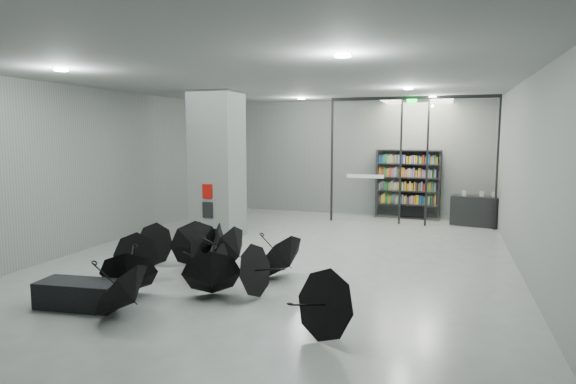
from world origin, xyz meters
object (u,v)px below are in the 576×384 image
(bench, at_px, (79,294))
(umbrella_cluster, at_px, (207,270))
(shop_counter, at_px, (477,211))
(bookshelf, at_px, (408,184))
(column, at_px, (218,165))

(bench, height_order, umbrella_cluster, umbrella_cluster)
(shop_counter, height_order, umbrella_cluster, umbrella_cluster)
(bench, distance_m, bookshelf, 11.40)
(bench, xyz_separation_m, shop_counter, (6.68, 9.67, 0.24))
(column, relative_size, umbrella_cluster, 0.71)
(column, bearing_deg, shop_counter, 29.87)
(bookshelf, xyz_separation_m, shop_counter, (2.18, -0.77, -0.70))
(bench, relative_size, umbrella_cluster, 0.24)
(bookshelf, distance_m, umbrella_cluster, 9.29)
(column, xyz_separation_m, umbrella_cluster, (1.74, -4.00, -1.70))
(column, height_order, bench, column)
(umbrella_cluster, bearing_deg, column, 113.57)
(shop_counter, bearing_deg, bookshelf, 170.29)
(column, xyz_separation_m, bookshelf, (4.76, 4.75, -0.84))
(bench, relative_size, shop_counter, 0.89)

